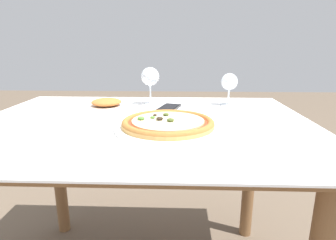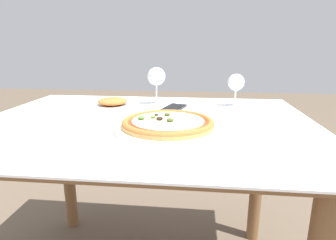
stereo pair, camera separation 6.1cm
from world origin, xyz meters
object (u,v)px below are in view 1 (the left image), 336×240
dining_table (143,145)px  wine_glass_far_right (229,83)px  cell_phone (169,108)px  fork (82,122)px  side_plate (107,104)px  wine_glass_far_left (151,77)px  pizza_plate (168,124)px

dining_table → wine_glass_far_right: bearing=38.6°
dining_table → cell_phone: cell_phone is taller
fork → wine_glass_far_right: size_ratio=1.19×
cell_phone → wine_glass_far_right: bearing=18.6°
cell_phone → side_plate: 0.27m
fork → wine_glass_far_left: bearing=56.5°
pizza_plate → wine_glass_far_left: wine_glass_far_left is taller
fork → cell_phone: bearing=37.1°
fork → wine_glass_far_left: size_ratio=1.02×
fork → pizza_plate: bearing=-11.8°
side_plate → pizza_plate: bearing=-47.7°
dining_table → wine_glass_far_left: wine_glass_far_left is taller
wine_glass_far_right → cell_phone: size_ratio=0.90×
dining_table → side_plate: (-0.18, 0.21, 0.11)m
pizza_plate → cell_phone: pizza_plate is taller
wine_glass_far_right → side_plate: 0.54m
dining_table → wine_glass_far_right: (0.35, 0.28, 0.19)m
dining_table → cell_phone: 0.23m
pizza_plate → cell_phone: 0.29m
side_plate → dining_table: bearing=-48.7°
pizza_plate → cell_phone: (-0.01, 0.29, -0.01)m
dining_table → side_plate: size_ratio=5.48×
wine_glass_far_right → wine_glass_far_left: bearing=178.2°
dining_table → wine_glass_far_left: 0.36m
wine_glass_far_left → wine_glass_far_right: wine_glass_far_left is taller
wine_glass_far_left → cell_phone: 0.17m
cell_phone → pizza_plate: bearing=-88.7°
wine_glass_far_right → side_plate: size_ratio=0.65×
pizza_plate → fork: 0.31m
dining_table → fork: 0.23m
wine_glass_far_right → dining_table: bearing=-141.4°
side_plate → fork: bearing=-96.4°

